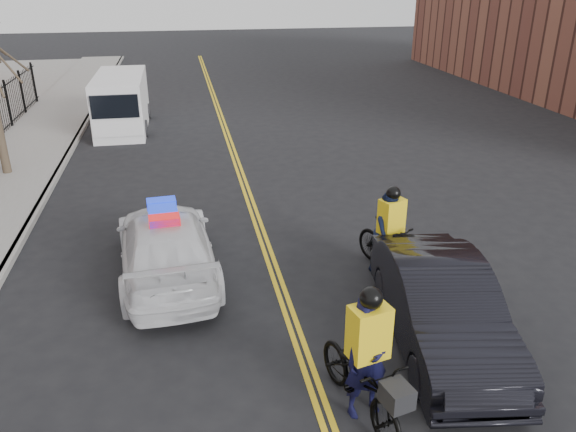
% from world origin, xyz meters
% --- Properties ---
extents(ground, '(120.00, 120.00, 0.00)m').
position_xyz_m(ground, '(0.00, 0.00, 0.00)').
color(ground, black).
rests_on(ground, ground).
extents(center_line_left, '(0.10, 60.00, 0.01)m').
position_xyz_m(center_line_left, '(-0.08, 8.00, 0.01)').
color(center_line_left, yellow).
rests_on(center_line_left, ground).
extents(center_line_right, '(0.10, 60.00, 0.01)m').
position_xyz_m(center_line_right, '(0.08, 8.00, 0.01)').
color(center_line_right, yellow).
rests_on(center_line_right, ground).
extents(curb, '(0.20, 60.00, 0.15)m').
position_xyz_m(curb, '(-6.00, 8.00, 0.07)').
color(curb, gray).
rests_on(curb, ground).
extents(police_cruiser, '(2.41, 5.15, 1.61)m').
position_xyz_m(police_cruiser, '(-2.35, 2.31, 0.73)').
color(police_cruiser, white).
rests_on(police_cruiser, ground).
extents(dark_sedan, '(2.27, 4.90, 1.55)m').
position_xyz_m(dark_sedan, '(2.48, -1.20, 0.78)').
color(dark_sedan, black).
rests_on(dark_sedan, ground).
extents(cargo_van, '(2.12, 5.42, 2.27)m').
position_xyz_m(cargo_van, '(-4.27, 15.59, 1.11)').
color(cargo_van, white).
rests_on(cargo_van, ground).
extents(cyclist_near, '(1.27, 2.35, 2.19)m').
position_xyz_m(cyclist_near, '(0.63, -2.60, 0.76)').
color(cyclist_near, black).
rests_on(cyclist_near, ground).
extents(cyclist_far, '(1.27, 2.07, 2.03)m').
position_xyz_m(cyclist_far, '(2.54, 1.57, 0.80)').
color(cyclist_far, black).
rests_on(cyclist_far, ground).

